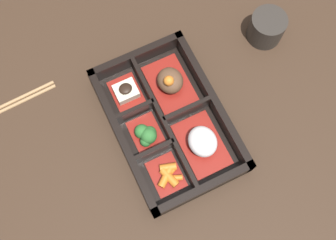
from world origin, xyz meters
TOP-DOWN VIEW (x-y plane):
  - ground_plane at (0.00, 0.00)m, footprint 3.00×3.00m
  - bento_base at (0.00, 0.00)m, footprint 0.31×0.20m
  - bento_rim at (0.00, -0.00)m, footprint 0.31×0.20m
  - bowl_stew at (-0.07, 0.04)m, footprint 0.12×0.08m
  - bowl_rice at (0.07, 0.04)m, footprint 0.12×0.08m
  - bowl_tofu at (-0.09, -0.05)m, footprint 0.08×0.06m
  - bowl_greens at (0.01, -0.05)m, footprint 0.07×0.06m
  - bowl_carrots at (0.09, -0.05)m, footprint 0.07×0.06m
  - tea_cup at (-0.09, 0.27)m, footprint 0.07×0.07m
  - chopsticks at (-0.17, -0.28)m, footprint 0.03×0.21m

SIDE VIEW (x-z plane):
  - ground_plane at x=0.00m, z-range 0.00..0.00m
  - chopsticks at x=-0.17m, z-range 0.00..0.01m
  - bento_base at x=0.00m, z-range 0.00..0.01m
  - bowl_carrots at x=0.09m, z-range 0.01..0.03m
  - bowl_tofu at x=-0.09m, z-range 0.01..0.04m
  - bento_rim at x=0.00m, z-range 0.00..0.05m
  - bowl_greens at x=0.01m, z-range 0.01..0.04m
  - bowl_stew at x=-0.07m, z-range 0.00..0.06m
  - bowl_rice at x=0.07m, z-range 0.01..0.05m
  - tea_cup at x=-0.09m, z-range 0.00..0.06m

